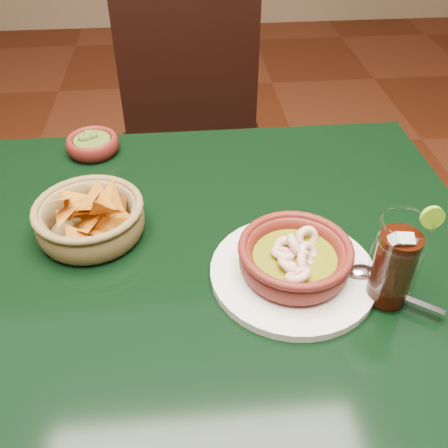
{
  "coord_description": "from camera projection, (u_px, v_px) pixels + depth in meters",
  "views": [
    {
      "loc": [
        0.08,
        -0.64,
        1.33
      ],
      "look_at": [
        0.14,
        -0.02,
        0.81
      ],
      "focal_mm": 40.0,
      "sensor_mm": 36.0,
      "label": 1
    }
  ],
  "objects": [
    {
      "name": "dining_table",
      "position": [
        147.0,
        288.0,
        0.92
      ],
      "size": [
        1.2,
        0.8,
        0.75
      ],
      "color": "black",
      "rests_on": "ground"
    },
    {
      "name": "dining_chair",
      "position": [
        196.0,
        141.0,
        1.54
      ],
      "size": [
        0.48,
        0.48,
        0.98
      ],
      "color": "black",
      "rests_on": "ground"
    },
    {
      "name": "shrimp_plate",
      "position": [
        295.0,
        262.0,
        0.78
      ],
      "size": [
        0.34,
        0.27,
        0.08
      ],
      "color": "silver",
      "rests_on": "dining_table"
    },
    {
      "name": "chip_basket",
      "position": [
        90.0,
        218.0,
        0.86
      ],
      "size": [
        0.22,
        0.22,
        0.13
      ],
      "color": "olive",
      "rests_on": "dining_table"
    },
    {
      "name": "guacamole_ramekin",
      "position": [
        92.0,
        144.0,
        1.08
      ],
      "size": [
        0.13,
        0.13,
        0.04
      ],
      "color": "#531511",
      "rests_on": "dining_table"
    },
    {
      "name": "cola_drink",
      "position": [
        395.0,
        263.0,
        0.72
      ],
      "size": [
        0.15,
        0.15,
        0.17
      ],
      "color": "white",
      "rests_on": "dining_table"
    }
  ]
}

